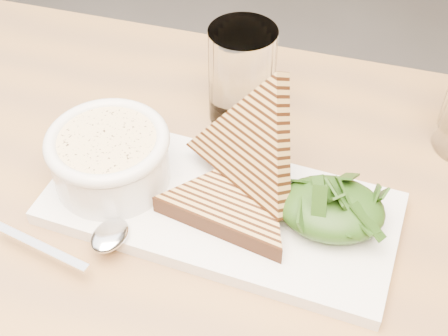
% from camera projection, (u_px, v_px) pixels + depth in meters
% --- Properties ---
extents(table_top, '(1.19, 0.85, 0.04)m').
position_uv_depth(table_top, '(262.00, 277.00, 0.64)').
color(table_top, brown).
rests_on(table_top, ground).
extents(table_leg_bl, '(0.06, 0.06, 0.72)m').
position_uv_depth(table_leg_bl, '(17.00, 208.00, 1.20)').
color(table_leg_bl, brown).
rests_on(table_leg_bl, ground).
extents(platter, '(0.39, 0.22, 0.02)m').
position_uv_depth(platter, '(220.00, 208.00, 0.66)').
color(platter, white).
rests_on(platter, table_top).
extents(soup_bowl, '(0.12, 0.12, 0.05)m').
position_uv_depth(soup_bowl, '(111.00, 162.00, 0.67)').
color(soup_bowl, white).
rests_on(soup_bowl, platter).
extents(soup, '(0.11, 0.11, 0.01)m').
position_uv_depth(soup, '(107.00, 142.00, 0.65)').
color(soup, beige).
rests_on(soup, soup_bowl).
extents(bowl_rim, '(0.13, 0.13, 0.01)m').
position_uv_depth(bowl_rim, '(107.00, 141.00, 0.64)').
color(bowl_rim, white).
rests_on(bowl_rim, soup_bowl).
extents(sandwich_flat, '(0.21, 0.21, 0.02)m').
position_uv_depth(sandwich_flat, '(234.00, 202.00, 0.65)').
color(sandwich_flat, tan).
rests_on(sandwich_flat, platter).
extents(sandwich_lean, '(0.23, 0.23, 0.19)m').
position_uv_depth(sandwich_lean, '(251.00, 146.00, 0.64)').
color(sandwich_lean, tan).
rests_on(sandwich_lean, sandwich_flat).
extents(salad_base, '(0.11, 0.09, 0.04)m').
position_uv_depth(salad_base, '(331.00, 209.00, 0.63)').
color(salad_base, black).
rests_on(salad_base, platter).
extents(arugula_pile, '(0.11, 0.10, 0.05)m').
position_uv_depth(arugula_pile, '(332.00, 205.00, 0.62)').
color(arugula_pile, '#2F5E18').
rests_on(arugula_pile, platter).
extents(spoon_bowl, '(0.05, 0.05, 0.01)m').
position_uv_depth(spoon_bowl, '(110.00, 235.00, 0.62)').
color(spoon_bowl, silver).
rests_on(spoon_bowl, platter).
extents(spoon_handle, '(0.11, 0.04, 0.00)m').
position_uv_depth(spoon_handle, '(39.00, 246.00, 0.61)').
color(spoon_handle, silver).
rests_on(spoon_handle, platter).
extents(glass_near, '(0.08, 0.08, 0.12)m').
position_uv_depth(glass_near, '(242.00, 75.00, 0.74)').
color(glass_near, white).
rests_on(glass_near, table_top).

